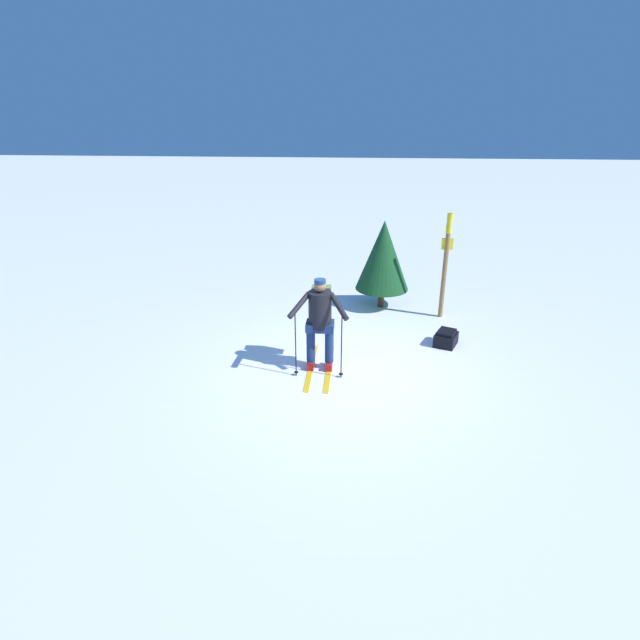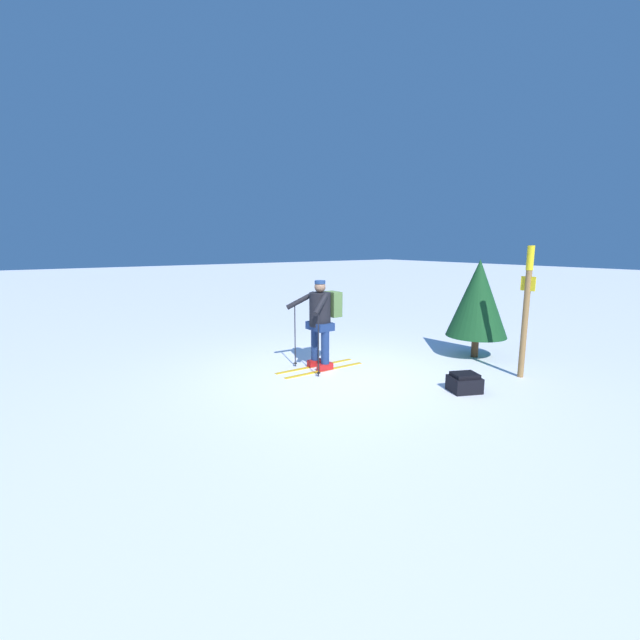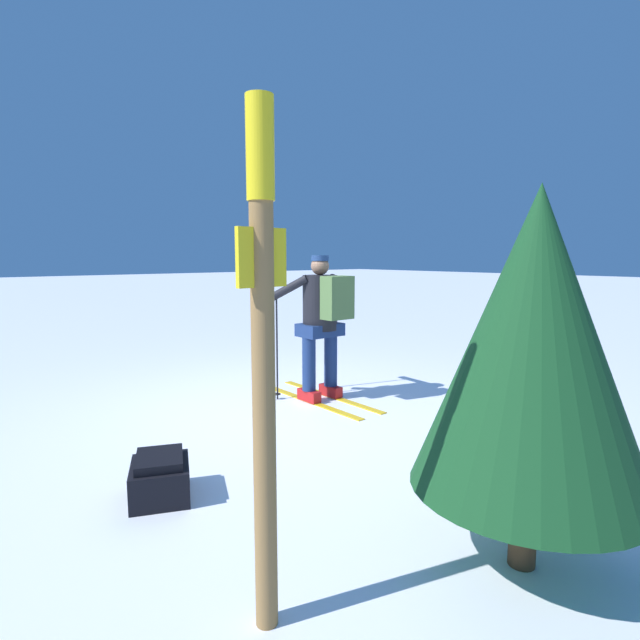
{
  "view_description": "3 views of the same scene",
  "coord_description": "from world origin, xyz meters",
  "px_view_note": "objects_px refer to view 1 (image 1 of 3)",
  "views": [
    {
      "loc": [
        7.69,
        0.2,
        4.18
      ],
      "look_at": [
        0.04,
        -0.43,
        0.91
      ],
      "focal_mm": 28.0,
      "sensor_mm": 36.0,
      "label": 1
    },
    {
      "loc": [
        4.42,
        5.78,
        2.27
      ],
      "look_at": [
        0.04,
        -0.43,
        0.91
      ],
      "focal_mm": 24.0,
      "sensor_mm": 36.0,
      "label": 2
    },
    {
      "loc": [
        -4.21,
        3.09,
        1.62
      ],
      "look_at": [
        0.04,
        -0.43,
        0.91
      ],
      "focal_mm": 28.0,
      "sensor_mm": 36.0,
      "label": 3
    }
  ],
  "objects_px": {
    "trail_marker": "(446,258)",
    "pine_tree": "(383,255)",
    "dropped_backpack": "(446,338)",
    "skier": "(320,317)"
  },
  "relations": [
    {
      "from": "dropped_backpack",
      "to": "pine_tree",
      "type": "xyz_separation_m",
      "value": [
        -1.93,
        -1.18,
        1.06
      ]
    },
    {
      "from": "trail_marker",
      "to": "pine_tree",
      "type": "relative_size",
      "value": 1.14
    },
    {
      "from": "dropped_backpack",
      "to": "skier",
      "type": "bearing_deg",
      "value": -65.04
    },
    {
      "from": "skier",
      "to": "trail_marker",
      "type": "relative_size",
      "value": 0.76
    },
    {
      "from": "skier",
      "to": "dropped_backpack",
      "type": "distance_m",
      "value": 2.68
    },
    {
      "from": "skier",
      "to": "trail_marker",
      "type": "height_order",
      "value": "trail_marker"
    },
    {
      "from": "dropped_backpack",
      "to": "trail_marker",
      "type": "relative_size",
      "value": 0.25
    },
    {
      "from": "skier",
      "to": "trail_marker",
      "type": "distance_m",
      "value": 3.5
    },
    {
      "from": "trail_marker",
      "to": "dropped_backpack",
      "type": "bearing_deg",
      "value": -3.8
    },
    {
      "from": "skier",
      "to": "dropped_backpack",
      "type": "bearing_deg",
      "value": 114.96
    }
  ]
}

